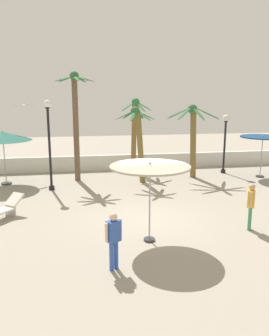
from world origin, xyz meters
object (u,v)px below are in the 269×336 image
palm_tree_3 (193,130)px  patio_umbrella_1 (150,169)px  palm_tree_1 (76,115)px  seagull_0 (24,105)px  patio_umbrella_2 (263,139)px  guest_0 (251,202)px  lamp_post_0 (225,135)px  patio_umbrella_0 (3,136)px  palm_tree_2 (139,135)px  lamp_post_1 (49,135)px  lounge_chair_0 (2,209)px  palm_tree_0 (134,127)px  guest_1 (114,236)px

palm_tree_3 → patio_umbrella_1: bearing=-117.4°
palm_tree_1 → seagull_0: 3.14m
patio_umbrella_2 → guest_0: bearing=-122.1°
palm_tree_3 → lamp_post_0: (2.29, 0.74, -0.39)m
patio_umbrella_0 → guest_0: 12.61m
patio_umbrella_0 → palm_tree_2: 7.04m
patio_umbrella_2 → patio_umbrella_0: bearing=176.9°
guest_0 → lamp_post_1: bearing=138.1°
seagull_0 → lamp_post_0: bearing=-4.7°
patio_umbrella_2 → patio_umbrella_1: bearing=-137.3°
patio_umbrella_0 → lamp_post_0: size_ratio=0.83×
patio_umbrella_1 → palm_tree_1: 8.87m
patio_umbrella_2 → lamp_post_0: 2.14m
lounge_chair_0 → patio_umbrella_1: bearing=-28.9°
palm_tree_0 → lamp_post_1: (-4.77, -3.33, -0.04)m
patio_umbrella_0 → lamp_post_1: lamp_post_1 is taller
patio_umbrella_2 → palm_tree_1: (-10.40, 0.97, 1.41)m
palm_tree_3 → guest_1: bearing=-119.6°
patio_umbrella_0 → guest_1: patio_umbrella_0 is taller
lamp_post_1 → guest_0: bearing=-41.9°
palm_tree_3 → lounge_chair_0: (-9.34, -5.32, -2.31)m
palm_tree_0 → palm_tree_1: 3.92m
patio_umbrella_0 → palm_tree_0: palm_tree_0 is taller
palm_tree_0 → palm_tree_3: size_ratio=1.08×
palm_tree_3 → seagull_0: bearing=169.7°
guest_1 → palm_tree_2: bearing=75.6°
patio_umbrella_1 → guest_1: 2.55m
palm_tree_2 → seagull_0: seagull_0 is taller
palm_tree_1 → palm_tree_3: size_ratio=1.41×
guest_1 → palm_tree_3: bearing=60.4°
patio_umbrella_1 → guest_0: bearing=5.0°
lounge_chair_0 → seagull_0: (0.08, 7.00, 3.69)m
palm_tree_2 → seagull_0: bearing=159.2°
patio_umbrella_1 → palm_tree_1: (-2.24, 8.49, 1.24)m
palm_tree_3 → lamp_post_1: 7.89m
palm_tree_1 → lounge_chair_0: (-2.88, -5.67, -3.23)m
patio_umbrella_0 → lounge_chair_0: 5.94m
palm_tree_0 → palm_tree_1: size_ratio=0.76×
guest_0 → palm_tree_2: bearing=110.1°
patio_umbrella_2 → guest_0: size_ratio=1.50×
palm_tree_1 → lamp_post_0: size_ratio=1.67×
patio_umbrella_2 → palm_tree_2: 7.16m
palm_tree_1 → guest_0: palm_tree_1 is taller
palm_tree_0 → guest_0: palm_tree_0 is taller
lounge_chair_0 → seagull_0: size_ratio=1.53×
patio_umbrella_0 → palm_tree_1: (3.75, 0.20, 1.08)m
palm_tree_2 → lamp_post_0: 5.67m
lounge_chair_0 → guest_1: (3.78, -4.48, 0.58)m
palm_tree_3 → guest_0: bearing=-94.1°
patio_umbrella_1 → palm_tree_2: bearing=82.3°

